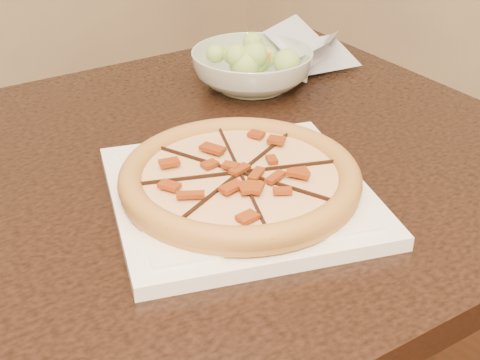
{
  "coord_description": "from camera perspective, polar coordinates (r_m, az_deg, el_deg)",
  "views": [
    {
      "loc": [
        -0.13,
        -0.49,
        1.19
      ],
      "look_at": [
        0.32,
        0.04,
        0.78
      ],
      "focal_mm": 50.0,
      "sensor_mm": 36.0,
      "label": 1
    }
  ],
  "objects": [
    {
      "name": "dining_table",
      "position": [
        0.93,
        -11.04,
        -6.86
      ],
      "size": [
        1.36,
        0.97,
        0.75
      ],
      "color": "black",
      "rests_on": "floor"
    },
    {
      "name": "plate",
      "position": [
        0.82,
        -0.0,
        -1.17
      ],
      "size": [
        0.4,
        0.4,
        0.02
      ],
      "color": "white",
      "rests_on": "dining_table"
    },
    {
      "name": "pizza",
      "position": [
        0.81,
        -0.0,
        0.24
      ],
      "size": [
        0.29,
        0.29,
        0.03
      ],
      "color": "#BB8542",
      "rests_on": "plate"
    },
    {
      "name": "salad_bowl",
      "position": [
        1.14,
        1.04,
        9.43
      ],
      "size": [
        0.25,
        0.25,
        0.06
      ],
      "primitive_type": "imported",
      "rotation": [
        0.0,
        0.0,
        -0.29
      ],
      "color": "silver",
      "rests_on": "dining_table"
    },
    {
      "name": "salad",
      "position": [
        1.12,
        0.99,
        11.78
      ],
      "size": [
        0.09,
        0.1,
        0.04
      ],
      "color": "#90B35B",
      "rests_on": "salad_bowl"
    },
    {
      "name": "cling_film",
      "position": [
        1.24,
        5.49,
        10.66
      ],
      "size": [
        0.22,
        0.2,
        0.05
      ],
      "primitive_type": null,
      "rotation": [
        0.0,
        0.0,
        0.33
      ],
      "color": "#AFB9CF",
      "rests_on": "dining_table"
    }
  ]
}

